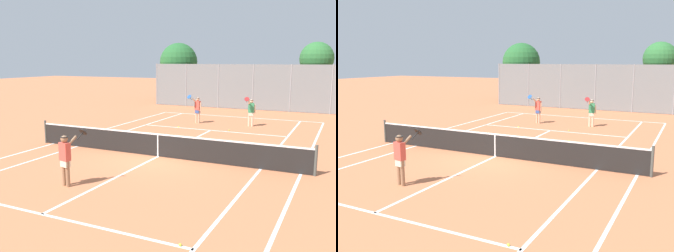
% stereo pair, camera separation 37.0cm
% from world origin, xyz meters
% --- Properties ---
extents(ground_plane, '(120.00, 120.00, 0.00)m').
position_xyz_m(ground_plane, '(0.00, 0.00, 0.00)').
color(ground_plane, '#C67047').
extents(court_line_markings, '(11.10, 23.90, 0.01)m').
position_xyz_m(court_line_markings, '(0.00, 0.00, 0.00)').
color(court_line_markings, white).
rests_on(court_line_markings, ground).
extents(tennis_net, '(12.00, 0.10, 1.07)m').
position_xyz_m(tennis_net, '(0.00, 0.00, 0.51)').
color(tennis_net, '#474C47').
rests_on(tennis_net, ground).
extents(player_near_side, '(0.77, 0.71, 1.77)m').
position_xyz_m(player_near_side, '(-0.90, -4.42, 0.93)').
color(player_near_side, '#936B4C').
rests_on(player_near_side, ground).
extents(player_far_left, '(0.81, 0.70, 1.77)m').
position_xyz_m(player_far_left, '(-1.56, 8.34, 0.93)').
color(player_far_left, '#D8A884').
rests_on(player_far_left, ground).
extents(player_far_right, '(0.54, 0.83, 1.77)m').
position_xyz_m(player_far_right, '(1.69, 8.64, 0.93)').
color(player_far_right, beige).
rests_on(player_far_right, ground).
extents(loose_tennis_ball_0, '(0.07, 0.07, 0.07)m').
position_xyz_m(loose_tennis_ball_0, '(3.82, -6.39, 0.03)').
color(loose_tennis_ball_0, '#D1DB33').
rests_on(loose_tennis_ball_0, ground).
extents(loose_tennis_ball_1, '(0.07, 0.07, 0.07)m').
position_xyz_m(loose_tennis_ball_1, '(0.97, 6.68, 0.03)').
color(loose_tennis_ball_1, '#D1DB33').
rests_on(loose_tennis_ball_1, ground).
extents(loose_tennis_ball_3, '(0.07, 0.07, 0.07)m').
position_xyz_m(loose_tennis_ball_3, '(1.79, 4.12, 0.03)').
color(loose_tennis_ball_3, '#D1DB33').
rests_on(loose_tennis_ball_3, ground).
extents(loose_tennis_ball_4, '(0.07, 0.07, 0.07)m').
position_xyz_m(loose_tennis_ball_4, '(-1.99, 6.44, 0.03)').
color(loose_tennis_ball_4, '#D1DB33').
rests_on(loose_tennis_ball_4, ground).
extents(back_fence, '(17.05, 0.08, 3.56)m').
position_xyz_m(back_fence, '(-0.00, 16.19, 1.78)').
color(back_fence, gray).
rests_on(back_fence, ground).
extents(tree_behind_left, '(3.49, 3.49, 5.43)m').
position_xyz_m(tree_behind_left, '(-7.60, 19.07, 3.59)').
color(tree_behind_left, brown).
rests_on(tree_behind_left, ground).
extents(tree_behind_right, '(2.64, 2.64, 5.31)m').
position_xyz_m(tree_behind_right, '(4.32, 19.56, 3.88)').
color(tree_behind_right, brown).
rests_on(tree_behind_right, ground).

